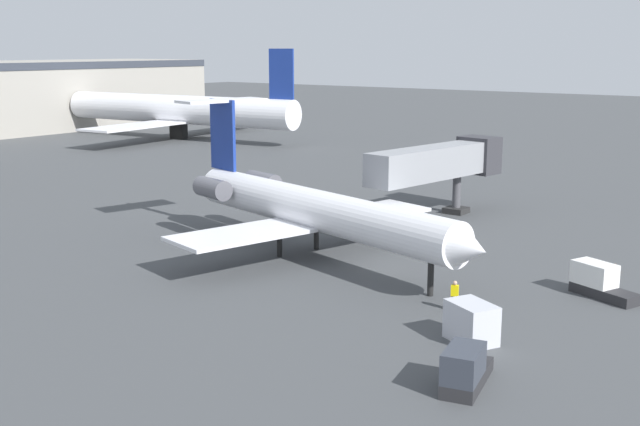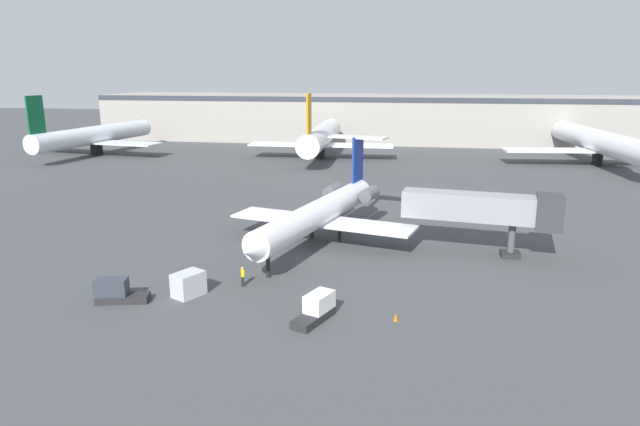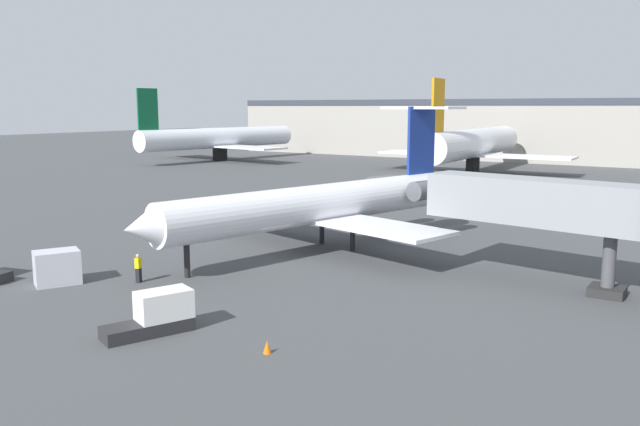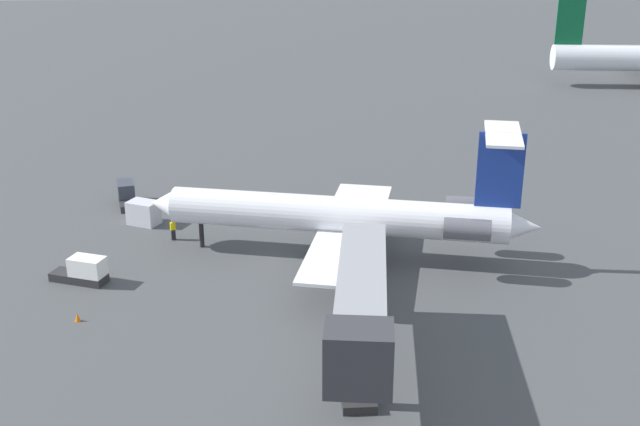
{
  "view_description": "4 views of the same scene",
  "coord_description": "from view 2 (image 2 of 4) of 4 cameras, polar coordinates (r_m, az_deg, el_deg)",
  "views": [
    {
      "loc": [
        -40.85,
        -26.52,
        13.97
      ],
      "look_at": [
        2.68,
        5.91,
        2.58
      ],
      "focal_mm": 44.52,
      "sensor_mm": 36.0,
      "label": 1
    },
    {
      "loc": [
        10.22,
        -50.59,
        17.53
      ],
      "look_at": [
        0.32,
        6.19,
        2.99
      ],
      "focal_mm": 31.62,
      "sensor_mm": 36.0,
      "label": 2
    },
    {
      "loc": [
        24.81,
        -32.82,
        10.05
      ],
      "look_at": [
        1.01,
        4.0,
        2.86
      ],
      "focal_mm": 36.33,
      "sensor_mm": 36.0,
      "label": 3
    },
    {
      "loc": [
        53.7,
        -0.66,
        23.77
      ],
      "look_at": [
        -0.76,
        3.39,
        3.07
      ],
      "focal_mm": 43.85,
      "sensor_mm": 36.0,
      "label": 4
    }
  ],
  "objects": [
    {
      "name": "regional_jet",
      "position": [
        58.52,
        0.14,
        0.23
      ],
      "size": [
        20.18,
        28.71,
        10.09
      ],
      "color": "white",
      "rests_on": "ground_plane"
    },
    {
      "name": "ground_crew_marshaller",
      "position": [
        47.88,
        -7.84,
        -6.36
      ],
      "size": [
        0.38,
        0.46,
        1.69
      ],
      "color": "black",
      "rests_on": "ground_plane"
    },
    {
      "name": "parked_airliner_west_mid",
      "position": [
        116.62,
        0.09,
        7.73
      ],
      "size": [
        29.9,
        35.51,
        13.78
      ],
      "color": "white",
      "rests_on": "ground_plane"
    },
    {
      "name": "terminal_building",
      "position": [
        148.31,
        5.99,
        9.54
      ],
      "size": [
        143.27,
        22.88,
        11.57
      ],
      "color": "#9E998E",
      "rests_on": "ground_plane"
    },
    {
      "name": "cargo_container_uld",
      "position": [
        46.64,
        -13.17,
        -7.02
      ],
      "size": [
        2.58,
        2.92,
        1.95
      ],
      "color": "silver",
      "rests_on": "ground_plane"
    },
    {
      "name": "parked_airliner_centre",
      "position": [
        120.26,
        26.46,
        6.45
      ],
      "size": [
        36.02,
        42.59,
        13.76
      ],
      "color": "white",
      "rests_on": "ground_plane"
    },
    {
      "name": "baggage_tug_lead",
      "position": [
        47.05,
        -19.91,
        -7.51
      ],
      "size": [
        4.21,
        2.25,
        1.9
      ],
      "color": "#262628",
      "rests_on": "ground_plane"
    },
    {
      "name": "baggage_tug_trailing",
      "position": [
        41.36,
        -0.33,
        -9.65
      ],
      "size": [
        2.78,
        4.23,
        1.9
      ],
      "color": "#262628",
      "rests_on": "ground_plane"
    },
    {
      "name": "parked_airliner_west_end",
      "position": [
        130.66,
        -21.85,
        7.29
      ],
      "size": [
        30.4,
        35.74,
        13.2
      ],
      "color": "silver",
      "rests_on": "ground_plane"
    },
    {
      "name": "traffic_cone_near",
      "position": [
        41.71,
        7.67,
        -10.42
      ],
      "size": [
        0.36,
        0.36,
        0.55
      ],
      "color": "orange",
      "rests_on": "ground_plane"
    },
    {
      "name": "jet_bridge",
      "position": [
        56.75,
        16.91,
        0.39
      ],
      "size": [
        15.2,
        5.03,
        6.33
      ],
      "color": "gray",
      "rests_on": "ground_plane"
    },
    {
      "name": "ground_plane",
      "position": [
        54.53,
        -1.46,
        -4.66
      ],
      "size": [
        400.0,
        400.0,
        0.1
      ],
      "primitive_type": "cube",
      "color": "#424447"
    }
  ]
}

